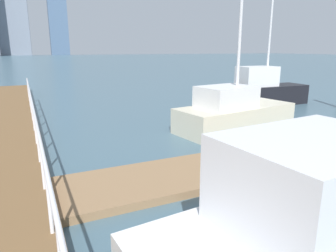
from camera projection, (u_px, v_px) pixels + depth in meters
The scene contains 7 objects.
ground_plane at pixel (98, 110), 15.87m from camera, with size 300.00×300.00×0.00m, color #476675.
floating_dock at pixel (308, 151), 9.23m from camera, with size 15.44×2.00×0.18m, color #93704C.
boardwalk_railing at pixel (47, 181), 4.40m from camera, with size 0.06×29.57×1.08m.
moored_boat_0 at pixel (333, 221), 4.30m from camera, with size 6.36×2.62×2.05m.
moored_boat_1 at pixel (233, 112), 11.85m from camera, with size 5.08×2.60×9.15m.
moored_boat_3 at pixel (263, 90), 17.21m from camera, with size 4.91×1.74×8.89m.
skyline_tower_4 at pixel (56, 1), 149.47m from camera, with size 8.70×7.80×51.38m, color slate.
Camera 1 is at (-3.30, 4.34, 3.08)m, focal length 32.85 mm.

